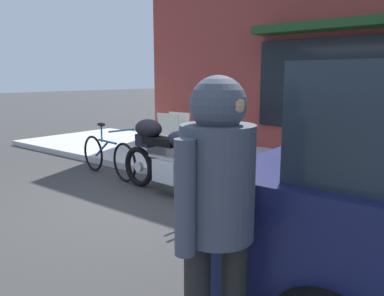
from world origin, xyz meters
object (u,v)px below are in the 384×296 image
Objects in this scene: sandwich_board_sign at (174,134)px; touring_motorcycle at (168,154)px; pedestrian_walking at (217,201)px; parked_bicycle at (108,156)px.

touring_motorcycle is at bearing -50.91° from sandwich_board_sign.
sandwich_board_sign is (-4.04, 4.26, -0.52)m from pedestrian_walking.
touring_motorcycle is at bearing -4.80° from parked_bicycle.
parked_bicycle is 1.93× the size of sandwich_board_sign.
touring_motorcycle is 1.26× the size of pedestrian_walking.
parked_bicycle is (-1.51, 0.13, -0.24)m from touring_motorcycle.
pedestrian_walking is at bearing -46.48° from sandwich_board_sign.
parked_bicycle is 0.98× the size of pedestrian_walking.
parked_bicycle is at bearing 175.20° from touring_motorcycle.
pedestrian_walking is at bearing -43.68° from touring_motorcycle.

